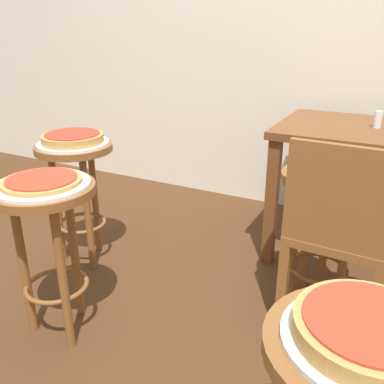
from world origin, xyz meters
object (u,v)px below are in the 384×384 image
(serving_plate_middle, at_px, (42,185))
(pizza_middle, at_px, (42,181))
(condiment_shaker, at_px, (378,119))
(stool_leftside, at_px, (77,176))
(serving_plate_rear, at_px, (330,173))
(pizza_leftside, at_px, (73,138))
(stool_middle, at_px, (48,226))
(dining_table, at_px, (382,151))
(pizza_foreground, at_px, (369,329))
(stool_rear, at_px, (325,212))
(pizza_rear, at_px, (331,166))
(serving_plate_foreground, at_px, (366,341))
(wooden_chair, at_px, (340,231))
(serving_plate_leftside, at_px, (73,143))

(serving_plate_middle, distance_m, pizza_middle, 0.02)
(condiment_shaker, bearing_deg, stool_leftside, -151.14)
(stool_leftside, relative_size, serving_plate_rear, 1.95)
(pizza_leftside, bearing_deg, stool_leftside, 180.00)
(stool_middle, height_order, serving_plate_middle, serving_plate_middle)
(serving_plate_rear, xyz_separation_m, dining_table, (0.16, 0.61, -0.05))
(pizza_foreground, bearing_deg, stool_rear, 103.95)
(pizza_foreground, bearing_deg, stool_middle, 164.19)
(serving_plate_middle, distance_m, condiment_shaker, 1.65)
(pizza_foreground, xyz_separation_m, pizza_middle, (-1.19, 0.34, -0.01))
(stool_leftside, relative_size, stool_rear, 1.00)
(stool_leftside, xyz_separation_m, stool_rear, (1.25, 0.13, 0.00))
(condiment_shaker, bearing_deg, stool_rear, -100.14)
(pizza_leftside, xyz_separation_m, pizza_rear, (1.25, 0.13, 0.00))
(stool_rear, xyz_separation_m, serving_plate_rear, (0.00, -0.00, 0.18))
(pizza_foreground, bearing_deg, pizza_leftside, 150.49)
(pizza_middle, relative_size, stool_leftside, 0.45)
(pizza_middle, bearing_deg, stool_middle, 0.00)
(serving_plate_foreground, xyz_separation_m, wooden_chair, (-0.16, 0.88, -0.21))
(pizza_foreground, bearing_deg, stool_leftside, 150.49)
(pizza_rear, bearing_deg, condiment_shaker, 79.86)
(condiment_shaker, bearing_deg, pizza_foreground, -85.29)
(wooden_chair, bearing_deg, serving_plate_foreground, -79.55)
(serving_plate_foreground, distance_m, wooden_chair, 0.92)
(serving_plate_leftside, height_order, pizza_rear, pizza_rear)
(pizza_middle, relative_size, pizza_rear, 1.10)
(stool_middle, xyz_separation_m, serving_plate_middle, (0.00, 0.00, 0.18))
(stool_leftside, height_order, dining_table, dining_table)
(pizza_foreground, height_order, stool_middle, pizza_foreground)
(stool_leftside, xyz_separation_m, serving_plate_leftside, (0.00, -0.00, 0.18))
(pizza_leftside, distance_m, pizza_rear, 1.26)
(serving_plate_middle, height_order, serving_plate_leftside, same)
(stool_rear, relative_size, condiment_shaker, 7.66)
(stool_rear, height_order, dining_table, dining_table)
(serving_plate_foreground, distance_m, condiment_shaker, 1.61)
(serving_plate_middle, distance_m, serving_plate_leftside, 0.60)
(pizza_foreground, distance_m, pizza_middle, 1.23)
(serving_plate_foreground, relative_size, stool_rear, 0.49)
(serving_plate_leftside, xyz_separation_m, dining_table, (1.41, 0.74, -0.05))
(pizza_middle, distance_m, stool_leftside, 0.63)
(stool_leftside, relative_size, pizza_rear, 2.46)
(pizza_middle, bearing_deg, stool_leftside, 121.17)
(serving_plate_middle, relative_size, serving_plate_rear, 1.05)
(pizza_middle, height_order, stool_leftside, pizza_middle)
(serving_plate_foreground, height_order, stool_rear, serving_plate_foreground)
(stool_middle, xyz_separation_m, serving_plate_rear, (0.94, 0.64, 0.18))
(stool_leftside, relative_size, pizza_leftside, 2.15)
(pizza_leftside, height_order, wooden_chair, wooden_chair)
(pizza_middle, bearing_deg, serving_plate_middle, 0.00)
(serving_plate_leftside, xyz_separation_m, pizza_leftside, (0.00, 0.00, 0.03))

